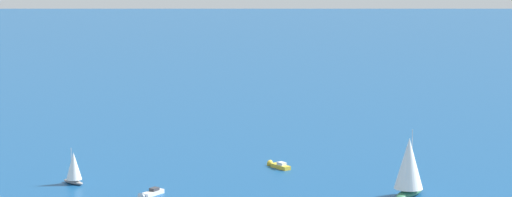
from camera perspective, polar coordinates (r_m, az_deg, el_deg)
name	(u,v)px	position (r m, az deg, el deg)	size (l,w,h in m)	color
motorboat_near_centre	(150,193)	(193.95, -6.50, -5.80)	(2.27, 6.69, 1.90)	white
sailboat_far_port	(74,168)	(206.10, -11.11, -4.18)	(6.35, 3.98, 7.91)	#9E9993
motorboat_trailing	(278,165)	(218.93, 1.36, -4.12)	(7.02, 4.56, 2.01)	gold
sailboat_outer_ring_a	(409,167)	(193.12, 9.35, -4.15)	(6.53, 11.03, 13.89)	#33704C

